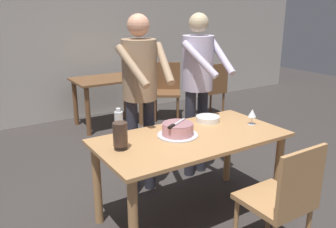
# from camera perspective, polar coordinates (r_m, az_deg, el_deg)

# --- Properties ---
(ground_plane) EXTENTS (14.00, 14.00, 0.00)m
(ground_plane) POSITION_cam_1_polar(r_m,az_deg,el_deg) (3.26, 3.55, -16.02)
(ground_plane) COLOR #383330
(back_wall) EXTENTS (10.00, 0.12, 2.70)m
(back_wall) POSITION_cam_1_polar(r_m,az_deg,el_deg) (5.83, -16.49, 12.25)
(back_wall) COLOR #BCB7AD
(back_wall) RESTS_ON ground_plane
(main_dining_table) EXTENTS (1.59, 0.81, 0.75)m
(main_dining_table) POSITION_cam_1_polar(r_m,az_deg,el_deg) (2.96, 3.78, -5.68)
(main_dining_table) COLOR tan
(main_dining_table) RESTS_ON ground_plane
(cake_on_platter) EXTENTS (0.34, 0.34, 0.11)m
(cake_on_platter) POSITION_cam_1_polar(r_m,az_deg,el_deg) (2.90, 1.59, -2.60)
(cake_on_platter) COLOR silver
(cake_on_platter) RESTS_ON main_dining_table
(cake_knife) EXTENTS (0.25, 0.15, 0.02)m
(cake_knife) POSITION_cam_1_polar(r_m,az_deg,el_deg) (2.82, 0.92, -1.80)
(cake_knife) COLOR silver
(cake_knife) RESTS_ON cake_on_platter
(plate_stack) EXTENTS (0.22, 0.22, 0.05)m
(plate_stack) POSITION_cam_1_polar(r_m,az_deg,el_deg) (3.29, 6.48, -0.80)
(plate_stack) COLOR white
(plate_stack) RESTS_ON main_dining_table
(wine_glass_near) EXTENTS (0.08, 0.08, 0.14)m
(wine_glass_near) POSITION_cam_1_polar(r_m,az_deg,el_deg) (3.25, 13.51, 0.05)
(wine_glass_near) COLOR silver
(wine_glass_near) RESTS_ON main_dining_table
(water_bottle) EXTENTS (0.07, 0.07, 0.25)m
(water_bottle) POSITION_cam_1_polar(r_m,az_deg,el_deg) (2.87, -7.97, -1.66)
(water_bottle) COLOR silver
(water_bottle) RESTS_ON main_dining_table
(hurricane_lamp) EXTENTS (0.11, 0.11, 0.21)m
(hurricane_lamp) POSITION_cam_1_polar(r_m,az_deg,el_deg) (2.64, -7.75, -3.52)
(hurricane_lamp) COLOR black
(hurricane_lamp) RESTS_ON main_dining_table
(person_cutting_cake) EXTENTS (0.47, 0.56, 1.72)m
(person_cutting_cake) POSITION_cam_1_polar(r_m,az_deg,el_deg) (3.26, -4.54, 4.57)
(person_cutting_cake) COLOR #2D2D38
(person_cutting_cake) RESTS_ON ground_plane
(person_standing_beside) EXTENTS (0.46, 0.57, 1.72)m
(person_standing_beside) POSITION_cam_1_polar(r_m,az_deg,el_deg) (3.64, 4.89, 5.92)
(person_standing_beside) COLOR #2D2D38
(person_standing_beside) RESTS_ON ground_plane
(chair_near_side) EXTENTS (0.44, 0.44, 0.90)m
(chair_near_side) POSITION_cam_1_polar(r_m,az_deg,el_deg) (2.66, 18.17, -12.77)
(chair_near_side) COLOR tan
(chair_near_side) RESTS_ON ground_plane
(background_table) EXTENTS (1.00, 0.70, 0.74)m
(background_table) POSITION_cam_1_polar(r_m,az_deg,el_deg) (5.41, -9.81, 4.07)
(background_table) COLOR brown
(background_table) RESTS_ON ground_plane
(background_chair_0) EXTENTS (0.61, 0.61, 0.90)m
(background_chair_0) POSITION_cam_1_polar(r_m,az_deg,el_deg) (5.74, -0.23, 4.18)
(background_chair_0) COLOR brown
(background_chair_0) RESTS_ON ground_plane
(background_chair_2) EXTENTS (0.47, 0.47, 0.90)m
(background_chair_2) POSITION_cam_1_polar(r_m,az_deg,el_deg) (5.83, 7.02, 4.27)
(background_chair_2) COLOR brown
(background_chair_2) RESTS_ON ground_plane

